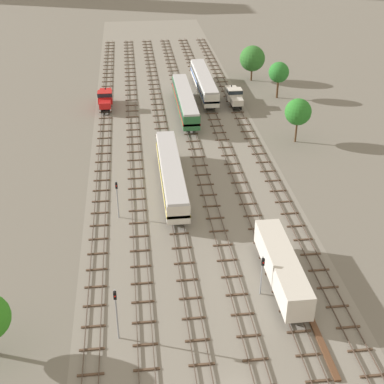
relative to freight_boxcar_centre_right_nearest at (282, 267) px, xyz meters
The scene contains 21 objects.
ground_plane 42.10m from the freight_boxcar_centre_right_nearest, 100.14° to the left, with size 480.00×480.00×0.00m, color slate.
ballast_bed 42.10m from the freight_boxcar_centre_right_nearest, 100.14° to the left, with size 28.65×176.00×0.01m, color gray.
track_far_left 46.80m from the freight_boxcar_centre_right_nearest, 114.96° to the left, with size 2.40×126.00×0.29m.
track_left 44.94m from the freight_boxcar_centre_right_nearest, 109.25° to the left, with size 2.40×126.00×0.29m.
track_centre_left 43.57m from the freight_boxcar_centre_right_nearest, 103.11° to the left, with size 2.40×126.00×0.29m.
track_centre 42.72m from the freight_boxcar_centre_right_nearest, 96.64° to the left, with size 2.40×126.00×0.29m.
track_centre_right 42.44m from the freight_boxcar_centre_right_nearest, 90.01° to the left, with size 2.40×126.00×0.29m.
track_right 42.72m from the freight_boxcar_centre_right_nearest, 83.37° to the left, with size 2.40×126.00×0.29m.
freight_boxcar_centre_right_nearest is the anchor object (origin of this frame).
passenger_coach_centre_left_near 24.37m from the freight_boxcar_centre_right_nearest, 113.88° to the left, with size 2.96×22.00×3.80m.
passenger_coach_centre_mid 50.94m from the freight_boxcar_centre_right_nearest, 95.56° to the left, with size 2.96×22.00×3.80m.
shunter_loco_right_midfar 54.23m from the freight_boxcar_centre_right_nearest, 84.79° to the left, with size 2.74×8.46×3.10m.
shunter_loco_far_left_far 58.77m from the freight_boxcar_centre_right_nearest, 109.61° to the left, with size 2.74×8.46×3.10m.
passenger_coach_centre_right_farther 60.89m from the freight_boxcar_centre_right_nearest, 90.01° to the left, with size 2.96×22.00×3.80m.
signal_post_nearest 2.85m from the freight_boxcar_centre_right_nearest, 152.63° to the right, with size 0.28×0.47×4.82m.
signal_post_near 18.30m from the freight_boxcar_centre_right_nearest, 160.95° to the right, with size 0.28×0.47×5.91m.
signal_post_mid 23.25m from the freight_boxcar_centre_right_nearest, 137.98° to the left, with size 0.28×0.47×5.32m.
lineside_tree_0 37.94m from the freight_boxcar_centre_right_nearest, 71.54° to the left, with size 4.35×4.35×7.47m.
lineside_tree_1 69.22m from the freight_boxcar_centre_right_nearest, 80.50° to the left, with size 5.41×5.41×7.58m.
lineside_tree_3 58.78m from the freight_boxcar_centre_right_nearest, 75.95° to the left, with size 4.02×4.02×7.26m.
spare_rail_bundle 8.85m from the freight_boxcar_centre_right_nearest, 78.81° to the right, with size 0.60×10.00×0.24m, color brown.
Camera 1 is at (-7.33, -29.68, 37.74)m, focal length 50.77 mm.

